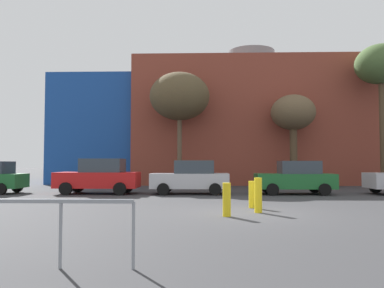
{
  "coord_description": "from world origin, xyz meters",
  "views": [
    {
      "loc": [
        -1.34,
        -12.26,
        1.58
      ],
      "look_at": [
        -1.94,
        7.73,
        2.56
      ],
      "focal_mm": 35.7,
      "sensor_mm": 36.0,
      "label": 1
    }
  ],
  "objects_px": {
    "bollard_yellow_1": "(227,200)",
    "parked_car_3": "(296,178)",
    "bare_tree_0": "(180,97)",
    "bollard_yellow_0": "(258,195)",
    "parked_car_2": "(191,177)",
    "bollard_yellow_2": "(252,195)",
    "bare_tree_1": "(293,114)",
    "parked_car_1": "(99,176)",
    "bare_tree_2": "(381,66)"
  },
  "relations": [
    {
      "from": "parked_car_2",
      "to": "bare_tree_1",
      "type": "distance_m",
      "value": 9.44
    },
    {
      "from": "bollard_yellow_1",
      "to": "bollard_yellow_2",
      "type": "height_order",
      "value": "bollard_yellow_1"
    },
    {
      "from": "bare_tree_2",
      "to": "parked_car_1",
      "type": "bearing_deg",
      "value": -163.19
    },
    {
      "from": "parked_car_3",
      "to": "bollard_yellow_2",
      "type": "xyz_separation_m",
      "value": [
        -2.92,
        -5.9,
        -0.36
      ]
    },
    {
      "from": "parked_car_1",
      "to": "bare_tree_1",
      "type": "distance_m",
      "value": 13.09
    },
    {
      "from": "parked_car_2",
      "to": "bollard_yellow_0",
      "type": "bearing_deg",
      "value": 108.31
    },
    {
      "from": "parked_car_2",
      "to": "bollard_yellow_2",
      "type": "relative_size",
      "value": 4.17
    },
    {
      "from": "parked_car_1",
      "to": "bare_tree_1",
      "type": "xyz_separation_m",
      "value": [
        11.18,
        5.63,
        3.85
      ]
    },
    {
      "from": "bare_tree_0",
      "to": "bollard_yellow_2",
      "type": "xyz_separation_m",
      "value": [
        3.25,
        -11.24,
        -5.41
      ]
    },
    {
      "from": "bare_tree_0",
      "to": "bollard_yellow_2",
      "type": "relative_size",
      "value": 7.98
    },
    {
      "from": "parked_car_1",
      "to": "bare_tree_1",
      "type": "bearing_deg",
      "value": -153.26
    },
    {
      "from": "parked_car_2",
      "to": "bollard_yellow_1",
      "type": "xyz_separation_m",
      "value": [
        1.31,
        -8.03,
        -0.35
      ]
    },
    {
      "from": "parked_car_3",
      "to": "bollard_yellow_0",
      "type": "xyz_separation_m",
      "value": [
        -2.89,
        -7.14,
        -0.28
      ]
    },
    {
      "from": "bare_tree_0",
      "to": "bare_tree_2",
      "type": "relative_size",
      "value": 0.82
    },
    {
      "from": "parked_car_1",
      "to": "parked_car_3",
      "type": "relative_size",
      "value": 1.07
    },
    {
      "from": "parked_car_3",
      "to": "bare_tree_0",
      "type": "distance_m",
      "value": 9.6
    },
    {
      "from": "parked_car_3",
      "to": "bollard_yellow_1",
      "type": "distance_m",
      "value": 8.95
    },
    {
      "from": "bare_tree_0",
      "to": "bollard_yellow_2",
      "type": "bearing_deg",
      "value": -73.89
    },
    {
      "from": "parked_car_1",
      "to": "bare_tree_2",
      "type": "distance_m",
      "value": 18.66
    },
    {
      "from": "bare_tree_0",
      "to": "bollard_yellow_2",
      "type": "distance_m",
      "value": 12.89
    },
    {
      "from": "bollard_yellow_0",
      "to": "parked_car_2",
      "type": "bearing_deg",
      "value": 108.31
    },
    {
      "from": "bollard_yellow_0",
      "to": "bollard_yellow_2",
      "type": "xyz_separation_m",
      "value": [
        -0.03,
        1.25,
        -0.08
      ]
    },
    {
      "from": "bare_tree_1",
      "to": "bare_tree_2",
      "type": "xyz_separation_m",
      "value": [
        5.44,
        -0.61,
        3.0
      ]
    },
    {
      "from": "parked_car_1",
      "to": "parked_car_2",
      "type": "relative_size",
      "value": 1.06
    },
    {
      "from": "bollard_yellow_0",
      "to": "bollard_yellow_2",
      "type": "distance_m",
      "value": 1.25
    },
    {
      "from": "parked_car_1",
      "to": "bare_tree_0",
      "type": "height_order",
      "value": "bare_tree_0"
    },
    {
      "from": "parked_car_2",
      "to": "bare_tree_0",
      "type": "xyz_separation_m",
      "value": [
        -0.92,
        5.34,
        5.04
      ]
    },
    {
      "from": "bare_tree_1",
      "to": "bollard_yellow_0",
      "type": "height_order",
      "value": "bare_tree_1"
    },
    {
      "from": "parked_car_1",
      "to": "bollard_yellow_2",
      "type": "relative_size",
      "value": 4.4
    },
    {
      "from": "parked_car_1",
      "to": "parked_car_3",
      "type": "xyz_separation_m",
      "value": [
        9.93,
        0.0,
        -0.06
      ]
    },
    {
      "from": "parked_car_3",
      "to": "parked_car_1",
      "type": "bearing_deg",
      "value": 0.0
    },
    {
      "from": "bare_tree_1",
      "to": "bare_tree_2",
      "type": "height_order",
      "value": "bare_tree_2"
    },
    {
      "from": "parked_car_2",
      "to": "bare_tree_1",
      "type": "bearing_deg",
      "value": -139.09
    },
    {
      "from": "parked_car_2",
      "to": "bollard_yellow_2",
      "type": "height_order",
      "value": "parked_car_2"
    },
    {
      "from": "bare_tree_1",
      "to": "bare_tree_0",
      "type": "bearing_deg",
      "value": -177.77
    },
    {
      "from": "parked_car_2",
      "to": "bollard_yellow_1",
      "type": "distance_m",
      "value": 8.14
    },
    {
      "from": "bare_tree_2",
      "to": "bollard_yellow_1",
      "type": "bearing_deg",
      "value": -129.14
    },
    {
      "from": "bare_tree_0",
      "to": "bare_tree_1",
      "type": "bearing_deg",
      "value": 2.23
    },
    {
      "from": "parked_car_2",
      "to": "bollard_yellow_0",
      "type": "xyz_separation_m",
      "value": [
        2.36,
        -7.14,
        -0.29
      ]
    },
    {
      "from": "bollard_yellow_1",
      "to": "bollard_yellow_2",
      "type": "distance_m",
      "value": 2.36
    },
    {
      "from": "parked_car_3",
      "to": "bollard_yellow_1",
      "type": "bearing_deg",
      "value": 63.87
    },
    {
      "from": "parked_car_3",
      "to": "bollard_yellow_1",
      "type": "xyz_separation_m",
      "value": [
        -3.94,
        -8.03,
        -0.34
      ]
    },
    {
      "from": "bare_tree_0",
      "to": "bollard_yellow_1",
      "type": "distance_m",
      "value": 14.59
    },
    {
      "from": "bollard_yellow_1",
      "to": "parked_car_3",
      "type": "bearing_deg",
      "value": 63.87
    },
    {
      "from": "bare_tree_2",
      "to": "bollard_yellow_1",
      "type": "height_order",
      "value": "bare_tree_2"
    },
    {
      "from": "parked_car_2",
      "to": "bare_tree_2",
      "type": "bearing_deg",
      "value": -157.19
    },
    {
      "from": "parked_car_3",
      "to": "bollard_yellow_2",
      "type": "height_order",
      "value": "parked_car_3"
    },
    {
      "from": "bollard_yellow_2",
      "to": "parked_car_3",
      "type": "bearing_deg",
      "value": 63.63
    },
    {
      "from": "parked_car_3",
      "to": "bollard_yellow_0",
      "type": "distance_m",
      "value": 7.71
    },
    {
      "from": "parked_car_2",
      "to": "bare_tree_1",
      "type": "relative_size",
      "value": 0.65
    }
  ]
}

